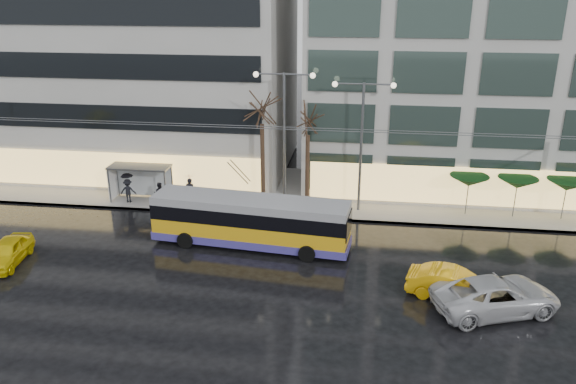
% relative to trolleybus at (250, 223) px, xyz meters
% --- Properties ---
extents(ground, '(140.00, 140.00, 0.00)m').
position_rel_trolleybus_xyz_m(ground, '(-0.88, -4.76, -1.44)').
color(ground, black).
rests_on(ground, ground).
extents(sidewalk, '(80.00, 10.00, 0.15)m').
position_rel_trolleybus_xyz_m(sidewalk, '(1.12, 9.24, -1.36)').
color(sidewalk, gray).
rests_on(sidewalk, ground).
extents(kerb, '(80.00, 0.10, 0.15)m').
position_rel_trolleybus_xyz_m(kerb, '(1.12, 4.29, -1.36)').
color(kerb, slate).
rests_on(kerb, ground).
extents(building_left, '(34.00, 14.00, 22.00)m').
position_rel_trolleybus_xyz_m(building_left, '(-16.88, 14.24, 9.71)').
color(building_left, '#A4A29C').
rests_on(building_left, sidewalk).
extents(building_right, '(32.00, 14.00, 25.00)m').
position_rel_trolleybus_xyz_m(building_right, '(18.12, 14.24, 11.21)').
color(building_right, '#A4A29C').
rests_on(building_right, sidewalk).
extents(trolleybus, '(11.62, 4.99, 5.31)m').
position_rel_trolleybus_xyz_m(trolleybus, '(0.00, 0.00, 0.00)').
color(trolleybus, gold).
rests_on(trolleybus, ground).
extents(catenary, '(42.24, 5.12, 7.00)m').
position_rel_trolleybus_xyz_m(catenary, '(0.12, 3.17, 2.82)').
color(catenary, '#595B60').
rests_on(catenary, ground).
extents(bus_shelter, '(4.20, 1.60, 2.51)m').
position_rel_trolleybus_xyz_m(bus_shelter, '(-9.26, 5.92, 0.52)').
color(bus_shelter, '#595B60').
rests_on(bus_shelter, sidewalk).
extents(street_lamp_near, '(3.96, 0.36, 9.03)m').
position_rel_trolleybus_xyz_m(street_lamp_near, '(1.12, 6.04, 4.55)').
color(street_lamp_near, '#595B60').
rests_on(street_lamp_near, sidewalk).
extents(street_lamp_far, '(3.96, 0.36, 8.53)m').
position_rel_trolleybus_xyz_m(street_lamp_far, '(6.12, 6.04, 4.28)').
color(street_lamp_far, '#595B60').
rests_on(street_lamp_far, sidewalk).
extents(tree_a, '(3.20, 3.20, 8.40)m').
position_rel_trolleybus_xyz_m(tree_a, '(-0.38, 6.24, 5.65)').
color(tree_a, black).
rests_on(tree_a, sidewalk).
extents(tree_b, '(3.20, 3.20, 7.70)m').
position_rel_trolleybus_xyz_m(tree_b, '(2.62, 6.44, 4.96)').
color(tree_b, black).
rests_on(tree_b, sidewalk).
extents(parasol_a, '(2.50, 2.50, 2.65)m').
position_rel_trolleybus_xyz_m(parasol_a, '(13.12, 6.24, 1.01)').
color(parasol_a, '#595B60').
rests_on(parasol_a, sidewalk).
extents(parasol_b, '(2.50, 2.50, 2.65)m').
position_rel_trolleybus_xyz_m(parasol_b, '(16.12, 6.24, 1.01)').
color(parasol_b, '#595B60').
rests_on(parasol_b, sidewalk).
extents(parasol_c, '(2.50, 2.50, 2.65)m').
position_rel_trolleybus_xyz_m(parasol_c, '(19.12, 6.24, 1.01)').
color(parasol_c, '#595B60').
rests_on(parasol_c, sidewalk).
extents(taxi_a, '(2.16, 4.20, 1.37)m').
position_rel_trolleybus_xyz_m(taxi_a, '(-12.72, -3.98, -0.75)').
color(taxi_a, yellow).
rests_on(taxi_a, ground).
extents(taxi_b, '(4.73, 2.64, 1.48)m').
position_rel_trolleybus_xyz_m(taxi_b, '(10.91, -4.39, -0.70)').
color(taxi_b, '#F8AE0D').
rests_on(taxi_b, ground).
extents(sedan_silver, '(6.47, 4.55, 1.64)m').
position_rel_trolleybus_xyz_m(sedan_silver, '(12.68, -5.31, -0.62)').
color(sedan_silver, '#BBBBC1').
rests_on(sedan_silver, ground).
extents(pedestrian_a, '(0.96, 0.98, 2.19)m').
position_rel_trolleybus_xyz_m(pedestrian_a, '(-5.28, 5.41, 0.13)').
color(pedestrian_a, black).
rests_on(pedestrian_a, sidewalk).
extents(pedestrian_b, '(0.83, 0.68, 1.59)m').
position_rel_trolleybus_xyz_m(pedestrian_b, '(-7.36, 5.14, -0.49)').
color(pedestrian_b, black).
rests_on(pedestrian_b, sidewalk).
extents(pedestrian_c, '(1.14, 0.92, 2.11)m').
position_rel_trolleybus_xyz_m(pedestrian_c, '(-9.66, 5.28, -0.18)').
color(pedestrian_c, black).
rests_on(pedestrian_c, sidewalk).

